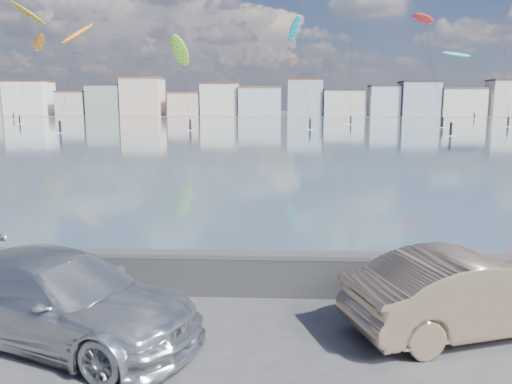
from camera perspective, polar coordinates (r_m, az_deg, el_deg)
ground at (r=9.45m, az=-7.57°, el=-17.54°), size 700.00×700.00×0.00m
bay_water at (r=99.85m, az=1.80°, el=7.45°), size 500.00×177.00×0.00m
far_shore_strip at (r=208.30m, az=2.29°, el=8.75°), size 500.00×60.00×0.00m
seawall at (r=11.68m, az=-5.27°, el=-8.92°), size 400.00×0.36×1.08m
far_buildings at (r=194.25m, az=2.66°, el=10.44°), size 240.79×13.26×14.60m
car_silver at (r=10.13m, az=-21.51°, el=-11.20°), size 6.05×4.10×1.63m
car_champagne at (r=10.60m, az=23.26°, el=-10.50°), size 5.11×3.12×1.59m
kitesurfer_5 at (r=173.18m, az=21.92°, el=14.35°), size 11.14×12.26×21.16m
kitesurfer_8 at (r=116.55m, az=18.63°, el=18.13°), size 7.98×18.34×23.33m
kitesurfer_10 at (r=104.63m, az=4.46°, el=17.95°), size 5.07×19.40×22.10m
kitesurfer_11 at (r=98.22m, az=-8.66°, el=15.57°), size 6.12×16.40×17.53m
kitesurfer_13 at (r=132.94m, az=-24.62°, el=17.93°), size 8.94×9.64×28.46m
kitesurfer_16 at (r=95.66m, az=-19.74°, el=16.52°), size 5.49×16.85×19.14m
kitesurfer_17 at (r=175.73m, az=-23.57°, el=15.30°), size 8.36×18.89×26.34m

